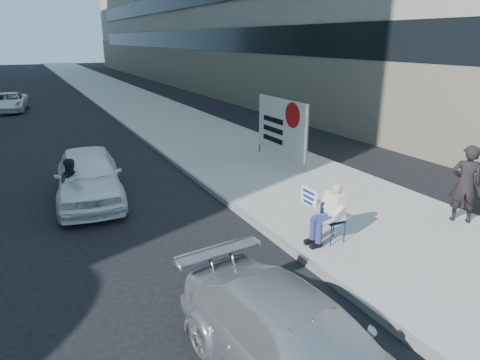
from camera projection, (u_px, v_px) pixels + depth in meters
ground at (255, 298)px, 7.43m from camera, size 160.00×160.00×0.00m
near_sidewalk at (153, 111)px, 26.02m from camera, size 5.00×120.00×0.15m
seated_protester at (329, 210)px, 8.96m from camera, size 0.83×1.12×1.31m
pedestrian_woman at (465, 184)px, 9.94m from camera, size 0.79×0.79×1.86m
protest_banner at (281, 126)px, 14.76m from camera, size 0.08×3.06×2.20m
parked_sedan at (299, 349)px, 5.34m from camera, size 2.16×4.35×1.22m
white_sedan_near at (89, 176)px, 11.72m from camera, size 2.16×4.37×1.43m
white_sedan_far at (9, 102)px, 26.32m from camera, size 2.40×4.27×1.13m
motorcycle at (74, 188)px, 10.99m from camera, size 0.72×2.05×1.42m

